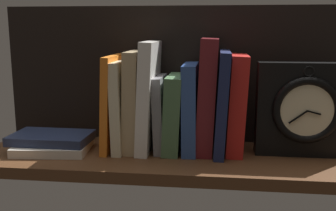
{
  "coord_description": "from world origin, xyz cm",
  "views": [
    {
      "loc": [
        8.88,
        -84.98,
        27.56
      ],
      "look_at": [
        -2.02,
        3.57,
        10.33
      ],
      "focal_mm": 42.62,
      "sensor_mm": 36.0,
      "label": 1
    }
  ],
  "objects_px": {
    "book_white_catcher": "(149,96)",
    "book_red_requiem": "(236,104)",
    "book_cream_twain": "(122,105)",
    "book_blue_modern": "(190,108)",
    "framed_clock": "(304,109)",
    "book_green_romantic": "(174,113)",
    "book_orange_pandolfini": "(113,102)",
    "book_tan_shortstories": "(135,101)",
    "book_maroon_dawkins": "(207,96)",
    "book_gray_chess": "(161,113)",
    "book_navy_bierce": "(222,102)",
    "book_stack_side": "(53,142)"
  },
  "relations": [
    {
      "from": "book_tan_shortstories",
      "to": "book_navy_bierce",
      "type": "distance_m",
      "value": 0.2
    },
    {
      "from": "book_tan_shortstories",
      "to": "book_maroon_dawkins",
      "type": "distance_m",
      "value": 0.17
    },
    {
      "from": "book_tan_shortstories",
      "to": "book_white_catcher",
      "type": "bearing_deg",
      "value": 0.0
    },
    {
      "from": "book_green_romantic",
      "to": "book_maroon_dawkins",
      "type": "xyz_separation_m",
      "value": [
        0.07,
        0.0,
        0.04
      ]
    },
    {
      "from": "book_tan_shortstories",
      "to": "book_gray_chess",
      "type": "relative_size",
      "value": 1.33
    },
    {
      "from": "book_tan_shortstories",
      "to": "book_gray_chess",
      "type": "bearing_deg",
      "value": 0.0
    },
    {
      "from": "book_navy_bierce",
      "to": "framed_clock",
      "type": "relative_size",
      "value": 1.11
    },
    {
      "from": "book_maroon_dawkins",
      "to": "book_orange_pandolfini",
      "type": "bearing_deg",
      "value": 180.0
    },
    {
      "from": "book_green_romantic",
      "to": "book_stack_side",
      "type": "distance_m",
      "value": 0.29
    },
    {
      "from": "book_orange_pandolfini",
      "to": "book_green_romantic",
      "type": "distance_m",
      "value": 0.15
    },
    {
      "from": "book_navy_bierce",
      "to": "book_stack_side",
      "type": "relative_size",
      "value": 1.25
    },
    {
      "from": "book_blue_modern",
      "to": "book_orange_pandolfini",
      "type": "bearing_deg",
      "value": 180.0
    },
    {
      "from": "book_cream_twain",
      "to": "book_gray_chess",
      "type": "relative_size",
      "value": 1.2
    },
    {
      "from": "book_cream_twain",
      "to": "book_white_catcher",
      "type": "xyz_separation_m",
      "value": [
        0.06,
        0.0,
        0.02
      ]
    },
    {
      "from": "book_green_romantic",
      "to": "framed_clock",
      "type": "distance_m",
      "value": 0.29
    },
    {
      "from": "book_gray_chess",
      "to": "book_orange_pandolfini",
      "type": "bearing_deg",
      "value": 180.0
    },
    {
      "from": "book_cream_twain",
      "to": "book_tan_shortstories",
      "type": "relative_size",
      "value": 0.9
    },
    {
      "from": "book_tan_shortstories",
      "to": "book_blue_modern",
      "type": "distance_m",
      "value": 0.13
    },
    {
      "from": "book_blue_modern",
      "to": "book_navy_bierce",
      "type": "xyz_separation_m",
      "value": [
        0.07,
        0.0,
        0.01
      ]
    },
    {
      "from": "book_white_catcher",
      "to": "framed_clock",
      "type": "height_order",
      "value": "book_white_catcher"
    },
    {
      "from": "book_orange_pandolfini",
      "to": "book_navy_bierce",
      "type": "xyz_separation_m",
      "value": [
        0.25,
        0.0,
        0.01
      ]
    },
    {
      "from": "book_blue_modern",
      "to": "framed_clock",
      "type": "xyz_separation_m",
      "value": [
        0.25,
        -0.01,
        0.0
      ]
    },
    {
      "from": "book_cream_twain",
      "to": "book_red_requiem",
      "type": "distance_m",
      "value": 0.26
    },
    {
      "from": "book_white_catcher",
      "to": "book_blue_modern",
      "type": "distance_m",
      "value": 0.1
    },
    {
      "from": "book_white_catcher",
      "to": "book_red_requiem",
      "type": "height_order",
      "value": "book_white_catcher"
    },
    {
      "from": "book_cream_twain",
      "to": "book_blue_modern",
      "type": "distance_m",
      "value": 0.16
    },
    {
      "from": "book_navy_bierce",
      "to": "book_stack_side",
      "type": "distance_m",
      "value": 0.4
    },
    {
      "from": "book_orange_pandolfini",
      "to": "framed_clock",
      "type": "bearing_deg",
      "value": -0.83
    },
    {
      "from": "book_orange_pandolfini",
      "to": "book_stack_side",
      "type": "bearing_deg",
      "value": -161.98
    },
    {
      "from": "book_gray_chess",
      "to": "book_red_requiem",
      "type": "bearing_deg",
      "value": 0.0
    },
    {
      "from": "book_orange_pandolfini",
      "to": "book_cream_twain",
      "type": "relative_size",
      "value": 1.06
    },
    {
      "from": "book_white_catcher",
      "to": "book_blue_modern",
      "type": "relative_size",
      "value": 1.25
    },
    {
      "from": "framed_clock",
      "to": "book_green_romantic",
      "type": "bearing_deg",
      "value": 178.76
    },
    {
      "from": "book_orange_pandolfini",
      "to": "book_gray_chess",
      "type": "bearing_deg",
      "value": 0.0
    },
    {
      "from": "book_tan_shortstories",
      "to": "book_green_romantic",
      "type": "distance_m",
      "value": 0.1
    },
    {
      "from": "book_tan_shortstories",
      "to": "framed_clock",
      "type": "xyz_separation_m",
      "value": [
        0.38,
        -0.01,
        -0.01
      ]
    },
    {
      "from": "book_maroon_dawkins",
      "to": "book_stack_side",
      "type": "xyz_separation_m",
      "value": [
        -0.35,
        -0.04,
        -0.11
      ]
    },
    {
      "from": "book_white_catcher",
      "to": "book_red_requiem",
      "type": "relative_size",
      "value": 1.13
    },
    {
      "from": "book_tan_shortstories",
      "to": "book_green_romantic",
      "type": "height_order",
      "value": "book_tan_shortstories"
    },
    {
      "from": "book_white_catcher",
      "to": "book_stack_side",
      "type": "bearing_deg",
      "value": -168.75
    },
    {
      "from": "book_cream_twain",
      "to": "book_gray_chess",
      "type": "xyz_separation_m",
      "value": [
        0.09,
        0.0,
        -0.02
      ]
    },
    {
      "from": "book_tan_shortstories",
      "to": "book_red_requiem",
      "type": "xyz_separation_m",
      "value": [
        0.23,
        0.0,
        -0.0
      ]
    },
    {
      "from": "book_cream_twain",
      "to": "book_red_requiem",
      "type": "height_order",
      "value": "book_red_requiem"
    },
    {
      "from": "book_tan_shortstories",
      "to": "book_blue_modern",
      "type": "xyz_separation_m",
      "value": [
        0.13,
        0.0,
        -0.01
      ]
    },
    {
      "from": "book_red_requiem",
      "to": "book_blue_modern",
      "type": "bearing_deg",
      "value": 180.0
    },
    {
      "from": "book_cream_twain",
      "to": "book_white_catcher",
      "type": "distance_m",
      "value": 0.07
    },
    {
      "from": "book_maroon_dawkins",
      "to": "book_red_requiem",
      "type": "height_order",
      "value": "book_maroon_dawkins"
    },
    {
      "from": "book_navy_bierce",
      "to": "book_gray_chess",
      "type": "bearing_deg",
      "value": 180.0
    },
    {
      "from": "book_cream_twain",
      "to": "book_red_requiem",
      "type": "relative_size",
      "value": 0.93
    },
    {
      "from": "book_red_requiem",
      "to": "framed_clock",
      "type": "height_order",
      "value": "book_red_requiem"
    }
  ]
}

